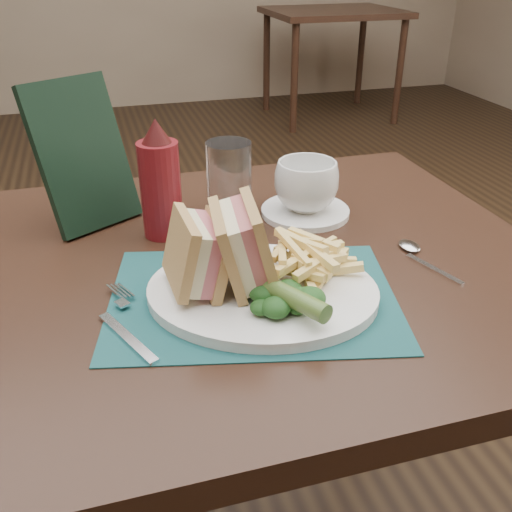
{
  "coord_description": "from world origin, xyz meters",
  "views": [
    {
      "loc": [
        -0.19,
        -1.21,
        1.16
      ],
      "look_at": [
        -0.01,
        -0.58,
        0.8
      ],
      "focal_mm": 40.0,
      "sensor_mm": 36.0,
      "label": 1
    }
  ],
  "objects_px": {
    "coffee_cup": "(306,186)",
    "sandwich_half_a": "(181,256)",
    "ketchup_bottle": "(160,179)",
    "check_presenter": "(82,155)",
    "placemat": "(253,297)",
    "sandwich_half_b": "(227,246)",
    "plate": "(262,292)",
    "table_bg_right": "(330,65)",
    "drinking_glass": "(229,181)",
    "table_main": "(247,440)",
    "saucer": "(305,211)"
  },
  "relations": [
    {
      "from": "coffee_cup",
      "to": "sandwich_half_a",
      "type": "bearing_deg",
      "value": -139.37
    },
    {
      "from": "ketchup_bottle",
      "to": "check_presenter",
      "type": "distance_m",
      "value": 0.14
    },
    {
      "from": "placemat",
      "to": "sandwich_half_b",
      "type": "relative_size",
      "value": 3.28
    },
    {
      "from": "plate",
      "to": "sandwich_half_b",
      "type": "bearing_deg",
      "value": 174.55
    },
    {
      "from": "plate",
      "to": "ketchup_bottle",
      "type": "relative_size",
      "value": 1.61
    },
    {
      "from": "table_bg_right",
      "to": "plate",
      "type": "height_order",
      "value": "plate"
    },
    {
      "from": "drinking_glass",
      "to": "placemat",
      "type": "bearing_deg",
      "value": -97.08
    },
    {
      "from": "coffee_cup",
      "to": "ketchup_bottle",
      "type": "xyz_separation_m",
      "value": [
        -0.24,
        -0.01,
        0.04
      ]
    },
    {
      "from": "placemat",
      "to": "ketchup_bottle",
      "type": "height_order",
      "value": "ketchup_bottle"
    },
    {
      "from": "drinking_glass",
      "to": "plate",
      "type": "bearing_deg",
      "value": -94.37
    },
    {
      "from": "table_bg_right",
      "to": "placemat",
      "type": "distance_m",
      "value": 3.74
    },
    {
      "from": "table_main",
      "to": "placemat",
      "type": "xyz_separation_m",
      "value": [
        -0.02,
        -0.11,
        0.38
      ]
    },
    {
      "from": "table_bg_right",
      "to": "sandwich_half_b",
      "type": "height_order",
      "value": "sandwich_half_b"
    },
    {
      "from": "coffee_cup",
      "to": "drinking_glass",
      "type": "distance_m",
      "value": 0.13
    },
    {
      "from": "saucer",
      "to": "drinking_glass",
      "type": "relative_size",
      "value": 1.15
    },
    {
      "from": "check_presenter",
      "to": "plate",
      "type": "bearing_deg",
      "value": -86.5
    },
    {
      "from": "table_bg_right",
      "to": "coffee_cup",
      "type": "bearing_deg",
      "value": -113.8
    },
    {
      "from": "table_main",
      "to": "table_bg_right",
      "type": "bearing_deg",
      "value": 64.95
    },
    {
      "from": "table_bg_right",
      "to": "plate",
      "type": "distance_m",
      "value": 3.74
    },
    {
      "from": "drinking_glass",
      "to": "ketchup_bottle",
      "type": "bearing_deg",
      "value": -164.43
    },
    {
      "from": "coffee_cup",
      "to": "table_main",
      "type": "bearing_deg",
      "value": -139.34
    },
    {
      "from": "drinking_glass",
      "to": "check_presenter",
      "type": "distance_m",
      "value": 0.24
    },
    {
      "from": "table_main",
      "to": "check_presenter",
      "type": "distance_m",
      "value": 0.57
    },
    {
      "from": "table_main",
      "to": "plate",
      "type": "height_order",
      "value": "plate"
    },
    {
      "from": "sandwich_half_a",
      "to": "ketchup_bottle",
      "type": "distance_m",
      "value": 0.2
    },
    {
      "from": "table_main",
      "to": "table_bg_right",
      "type": "distance_m",
      "value": 3.61
    },
    {
      "from": "placemat",
      "to": "sandwich_half_a",
      "type": "height_order",
      "value": "sandwich_half_a"
    },
    {
      "from": "saucer",
      "to": "drinking_glass",
      "type": "height_order",
      "value": "drinking_glass"
    },
    {
      "from": "coffee_cup",
      "to": "ketchup_bottle",
      "type": "distance_m",
      "value": 0.25
    },
    {
      "from": "plate",
      "to": "ketchup_bottle",
      "type": "height_order",
      "value": "ketchup_bottle"
    },
    {
      "from": "table_bg_right",
      "to": "ketchup_bottle",
      "type": "bearing_deg",
      "value": -117.32
    },
    {
      "from": "table_main",
      "to": "placemat",
      "type": "distance_m",
      "value": 0.39
    },
    {
      "from": "sandwich_half_b",
      "to": "coffee_cup",
      "type": "bearing_deg",
      "value": 55.83
    },
    {
      "from": "saucer",
      "to": "coffee_cup",
      "type": "xyz_separation_m",
      "value": [
        0.0,
        0.0,
        0.05
      ]
    },
    {
      "from": "coffee_cup",
      "to": "drinking_glass",
      "type": "height_order",
      "value": "drinking_glass"
    },
    {
      "from": "sandwich_half_a",
      "to": "saucer",
      "type": "bearing_deg",
      "value": 37.87
    },
    {
      "from": "placemat",
      "to": "ketchup_bottle",
      "type": "bearing_deg",
      "value": 111.05
    },
    {
      "from": "saucer",
      "to": "placemat",
      "type": "bearing_deg",
      "value": -124.73
    },
    {
      "from": "placemat",
      "to": "drinking_glass",
      "type": "distance_m",
      "value": 0.26
    },
    {
      "from": "plate",
      "to": "sandwich_half_a",
      "type": "bearing_deg",
      "value": -171.12
    },
    {
      "from": "sandwich_half_b",
      "to": "check_presenter",
      "type": "relative_size",
      "value": 0.48
    },
    {
      "from": "sandwich_half_a",
      "to": "placemat",
      "type": "bearing_deg",
      "value": -13.39
    },
    {
      "from": "table_main",
      "to": "saucer",
      "type": "height_order",
      "value": "saucer"
    },
    {
      "from": "table_bg_right",
      "to": "check_presenter",
      "type": "distance_m",
      "value": 3.57
    },
    {
      "from": "placemat",
      "to": "coffee_cup",
      "type": "xyz_separation_m",
      "value": [
        0.16,
        0.23,
        0.05
      ]
    },
    {
      "from": "table_bg_right",
      "to": "sandwich_half_a",
      "type": "height_order",
      "value": "sandwich_half_a"
    },
    {
      "from": "table_main",
      "to": "plate",
      "type": "xyz_separation_m",
      "value": [
        -0.01,
        -0.11,
        0.38
      ]
    },
    {
      "from": "placemat",
      "to": "sandwich_half_b",
      "type": "height_order",
      "value": "sandwich_half_b"
    },
    {
      "from": "check_presenter",
      "to": "saucer",
      "type": "bearing_deg",
      "value": -42.31
    },
    {
      "from": "check_presenter",
      "to": "placemat",
      "type": "bearing_deg",
      "value": -87.7
    }
  ]
}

